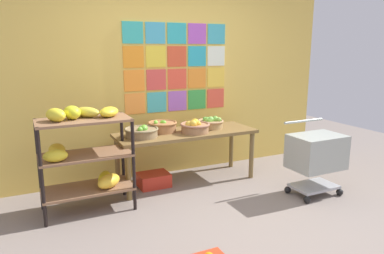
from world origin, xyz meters
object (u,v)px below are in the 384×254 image
(display_table, at_px, (186,137))
(fruit_basket_right, at_px, (142,132))
(produce_crate_under_table, at_px, (154,180))
(shopping_cart, at_px, (316,154))
(fruit_basket_centre, at_px, (195,127))
(fruit_basket_back_right, at_px, (162,126))
(fruit_basket_back_left, at_px, (211,123))
(banana_shelf_unit, at_px, (85,149))

(display_table, bearing_deg, fruit_basket_right, -177.70)
(produce_crate_under_table, xyz_separation_m, shopping_cart, (1.61, -1.05, 0.41))
(produce_crate_under_table, bearing_deg, shopping_cart, -33.05)
(fruit_basket_right, height_order, fruit_basket_centre, fruit_basket_centre)
(produce_crate_under_table, bearing_deg, fruit_basket_back_right, 32.66)
(fruit_basket_back_left, bearing_deg, display_table, -170.92)
(fruit_basket_back_right, height_order, produce_crate_under_table, fruit_basket_back_right)
(fruit_basket_centre, xyz_separation_m, produce_crate_under_table, (-0.51, 0.12, -0.65))
(fruit_basket_back_left, xyz_separation_m, shopping_cart, (0.79, -1.09, -0.23))
(banana_shelf_unit, bearing_deg, display_table, 13.57)
(banana_shelf_unit, relative_size, shopping_cart, 1.32)
(display_table, distance_m, produce_crate_under_table, 0.67)
(fruit_basket_back_left, bearing_deg, fruit_basket_centre, -152.77)
(display_table, height_order, produce_crate_under_table, display_table)
(fruit_basket_back_left, xyz_separation_m, fruit_basket_right, (-0.97, -0.08, -0.00))
(banana_shelf_unit, relative_size, fruit_basket_centre, 3.05)
(fruit_basket_back_left, distance_m, fruit_basket_centre, 0.35)
(fruit_basket_back_right, distance_m, shopping_cart, 1.87)
(fruit_basket_back_right, relative_size, shopping_cart, 0.43)
(fruit_basket_back_left, distance_m, fruit_basket_right, 0.97)
(fruit_basket_centre, height_order, shopping_cart, shopping_cart)
(fruit_basket_back_left, xyz_separation_m, fruit_basket_back_right, (-0.65, 0.07, 0.00))
(banana_shelf_unit, height_order, shopping_cart, banana_shelf_unit)
(display_table, relative_size, fruit_basket_back_left, 5.13)
(display_table, bearing_deg, banana_shelf_unit, -166.43)
(produce_crate_under_table, bearing_deg, fruit_basket_centre, -12.90)
(fruit_basket_back_left, bearing_deg, fruit_basket_back_right, 174.19)
(fruit_basket_back_right, distance_m, produce_crate_under_table, 0.68)
(fruit_basket_right, xyz_separation_m, shopping_cart, (1.76, -1.01, -0.23))
(banana_shelf_unit, distance_m, fruit_basket_right, 0.76)
(fruit_basket_back_left, height_order, fruit_basket_right, fruit_basket_back_left)
(fruit_basket_back_right, relative_size, fruit_basket_centre, 0.99)
(banana_shelf_unit, height_order, fruit_basket_back_right, banana_shelf_unit)
(fruit_basket_centre, height_order, produce_crate_under_table, fruit_basket_centre)
(fruit_basket_right, height_order, shopping_cart, shopping_cart)
(display_table, xyz_separation_m, fruit_basket_back_right, (-0.27, 0.13, 0.15))
(display_table, xyz_separation_m, fruit_basket_centre, (0.07, -0.10, 0.15))
(fruit_basket_back_left, height_order, shopping_cart, shopping_cart)
(fruit_basket_back_left, bearing_deg, banana_shelf_unit, -167.44)
(banana_shelf_unit, relative_size, produce_crate_under_table, 2.96)
(fruit_basket_centre, bearing_deg, banana_shelf_unit, -171.13)
(banana_shelf_unit, distance_m, fruit_basket_centre, 1.37)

